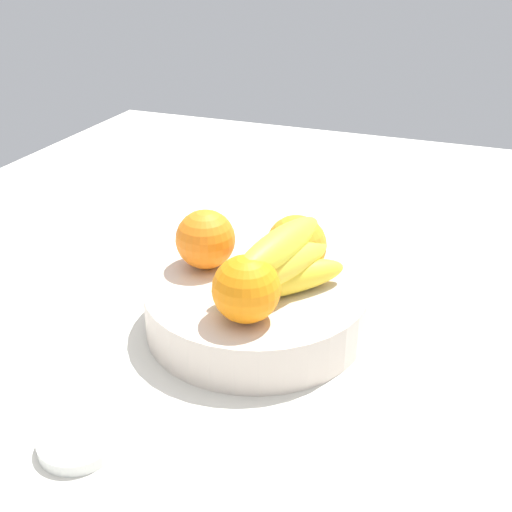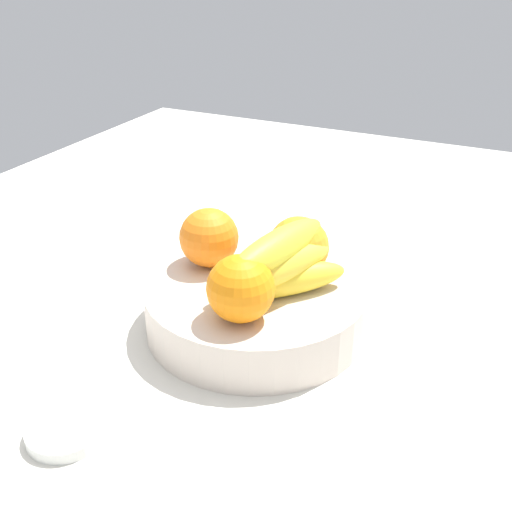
{
  "view_description": "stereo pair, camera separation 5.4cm",
  "coord_description": "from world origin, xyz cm",
  "views": [
    {
      "loc": [
        61.66,
        26.42,
        44.79
      ],
      "look_at": [
        -1.03,
        2.32,
        10.03
      ],
      "focal_mm": 44.16,
      "sensor_mm": 36.0,
      "label": 1
    },
    {
      "loc": [
        59.5,
        31.41,
        44.79
      ],
      "look_at": [
        -1.03,
        2.32,
        10.03
      ],
      "focal_mm": 44.16,
      "sensor_mm": 36.0,
      "label": 2
    }
  ],
  "objects": [
    {
      "name": "fruit_bowl",
      "position": [
        -1.03,
        2.32,
        3.02
      ],
      "size": [
        27.62,
        27.62,
        6.03
      ],
      "primitive_type": "cylinder",
      "color": "beige",
      "rests_on": "ground_plane"
    },
    {
      "name": "orange_front_right",
      "position": [
        6.42,
        4.04,
        9.87
      ],
      "size": [
        7.67,
        7.67,
        7.67
      ],
      "primitive_type": "sphere",
      "color": "orange",
      "rests_on": "fruit_bowl"
    },
    {
      "name": "orange_center",
      "position": [
        -5.85,
        5.86,
        9.87
      ],
      "size": [
        7.67,
        7.67,
        7.67
      ],
      "primitive_type": "sphere",
      "color": "orange",
      "rests_on": "fruit_bowl"
    },
    {
      "name": "ground_plane",
      "position": [
        0.0,
        0.0,
        -1.5
      ],
      "size": [
        180.0,
        140.0,
        3.0
      ],
      "primitive_type": "cube",
      "color": "silver"
    },
    {
      "name": "jar_lid",
      "position": [
        24.94,
        -6.17,
        0.65
      ],
      "size": [
        7.86,
        7.86,
        1.3
      ],
      "primitive_type": "cylinder",
      "color": "silver",
      "rests_on": "ground_plane"
    },
    {
      "name": "orange_front_left",
      "position": [
        -3.35,
        -5.48,
        9.87
      ],
      "size": [
        7.67,
        7.67,
        7.67
      ],
      "primitive_type": "sphere",
      "color": "orange",
      "rests_on": "fruit_bowl"
    },
    {
      "name": "banana_bunch",
      "position": [
        0.25,
        5.72,
        10.23
      ],
      "size": [
        18.71,
        15.06,
        8.4
      ],
      "color": "yellow",
      "rests_on": "fruit_bowl"
    }
  ]
}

